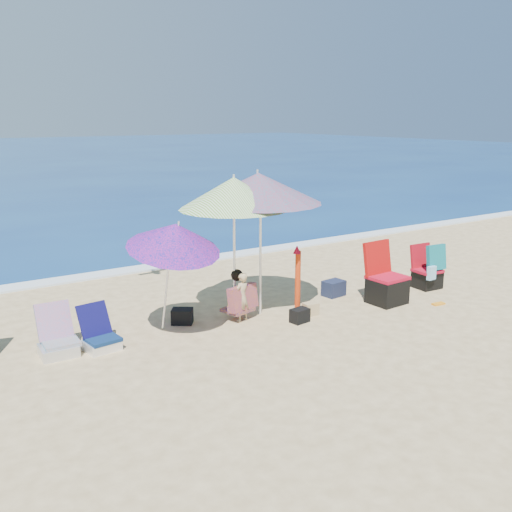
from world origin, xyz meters
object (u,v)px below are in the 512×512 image
chair_navy (100,338)px  chair_rainbow (58,341)px  camp_chair_left (386,285)px  umbrella_blue (175,237)px  umbrella_turquoise (258,188)px  furled_umbrella (298,277)px  umbrella_striped (234,193)px  person_center (241,297)px  camp_chair_right (428,272)px

chair_navy → chair_rainbow: bearing=165.0°
camp_chair_left → chair_navy: bearing=171.8°
umbrella_blue → chair_rainbow: umbrella_blue is taller
chair_rainbow → chair_navy: bearing=-15.0°
umbrella_turquoise → camp_chair_left: 2.94m
umbrella_turquoise → furled_umbrella: (0.44, -0.53, -1.45)m
umbrella_striped → chair_rainbow: bearing=179.3°
chair_rainbow → camp_chair_left: camp_chair_left is taller
umbrella_striped → chair_rainbow: 3.46m
furled_umbrella → person_center: size_ratio=1.48×
umbrella_striped → furled_umbrella: 1.75m
chair_navy → camp_chair_left: camp_chair_left is taller
camp_chair_left → camp_chair_right: camp_chair_left is taller
chair_rainbow → camp_chair_left: bearing=-8.9°
furled_umbrella → chair_navy: bearing=173.4°
chair_navy → furled_umbrella: bearing=-6.6°
furled_umbrella → chair_navy: furled_umbrella is taller
umbrella_striped → person_center: 1.69m
umbrella_blue → person_center: umbrella_blue is taller
umbrella_blue → camp_chair_right: 5.34m
umbrella_turquoise → chair_navy: 3.44m
camp_chair_left → camp_chair_right: 1.35m
furled_umbrella → umbrella_turquoise: bearing=129.4°
umbrella_blue → camp_chair_left: 4.08m
furled_umbrella → chair_rainbow: size_ratio=1.77×
chair_rainbow → camp_chair_left: size_ratio=0.63×
chair_navy → camp_chair_left: size_ratio=0.58×
chair_rainbow → camp_chair_right: 6.91m
furled_umbrella → camp_chair_left: (1.73, -0.34, -0.34)m
umbrella_striped → camp_chair_left: bearing=-17.4°
umbrella_blue → person_center: size_ratio=2.32×
umbrella_blue → person_center: (1.21, 0.12, -1.16)m
camp_chair_right → chair_navy: bearing=175.2°
umbrella_turquoise → umbrella_striped: (-0.49, -0.04, -0.05)m
umbrella_turquoise → camp_chair_right: umbrella_turquoise is taller
umbrella_blue → camp_chair_left: (3.86, -0.52, -1.24)m
camp_chair_right → person_center: (-3.98, 0.45, 0.08)m
chair_rainbow → umbrella_turquoise: bearing=0.0°
furled_umbrella → chair_navy: (-3.26, 0.38, -0.50)m
umbrella_striped → camp_chair_right: size_ratio=2.66×
umbrella_striped → umbrella_blue: size_ratio=1.24×
umbrella_turquoise → umbrella_striped: umbrella_turquoise is taller
umbrella_turquoise → chair_rainbow: (-3.38, -0.00, -1.94)m
umbrella_turquoise → furled_umbrella: 1.61m
umbrella_turquoise → chair_rainbow: 3.90m
umbrella_turquoise → furled_umbrella: size_ratio=2.18×
umbrella_turquoise → chair_navy: size_ratio=4.21×
umbrella_blue → person_center: 1.68m
chair_rainbow → camp_chair_right: camp_chair_right is taller
camp_chair_right → umbrella_blue: bearing=176.4°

